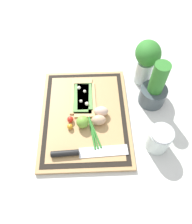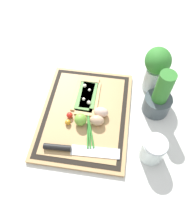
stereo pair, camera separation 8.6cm
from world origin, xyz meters
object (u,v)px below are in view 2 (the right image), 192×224
at_px(pizza_slice_far, 88,97).
at_px(egg_pink, 101,112).
at_px(sauce_jar, 153,150).
at_px(pizza_slice_near, 85,94).
at_px(cherry_tomato_yellow, 68,122).
at_px(lime, 81,120).
at_px(herb_pot, 159,99).
at_px(cherry_tomato_red, 70,115).
at_px(egg_brown, 97,120).
at_px(herb_glass, 156,67).
at_px(knife, 69,149).

relative_size(pizza_slice_far, egg_pink, 3.06).
bearing_deg(egg_pink, sauce_jar, 56.16).
bearing_deg(pizza_slice_near, cherry_tomato_yellow, -16.09).
height_order(lime, herb_pot, herb_pot).
bearing_deg(sauce_jar, lime, -107.58).
distance_m(egg_pink, cherry_tomato_yellow, 0.14).
height_order(egg_pink, herb_pot, herb_pot).
bearing_deg(sauce_jar, cherry_tomato_red, -108.35).
height_order(pizza_slice_near, egg_brown, egg_brown).
bearing_deg(sauce_jar, pizza_slice_near, -128.79).
xyz_separation_m(egg_pink, cherry_tomato_red, (0.03, -0.12, -0.01)).
xyz_separation_m(cherry_tomato_red, herb_pot, (-0.10, 0.34, 0.04)).
relative_size(egg_brown, sauce_jar, 0.55).
bearing_deg(egg_pink, lime, -56.70).
bearing_deg(sauce_jar, egg_pink, -123.84).
xyz_separation_m(egg_pink, herb_pot, (-0.07, 0.22, 0.04)).
height_order(egg_brown, herb_glass, herb_glass).
relative_size(lime, sauce_jar, 0.47).
bearing_deg(herb_pot, herb_glass, -169.03).
distance_m(cherry_tomato_red, herb_pot, 0.36).
height_order(pizza_slice_near, herb_pot, herb_pot).
distance_m(knife, cherry_tomato_yellow, 0.11).
distance_m(cherry_tomato_yellow, sauce_jar, 0.33).
distance_m(knife, egg_brown, 0.15).
bearing_deg(pizza_slice_near, sauce_jar, 51.21).
relative_size(pizza_slice_near, cherry_tomato_red, 7.60).
relative_size(lime, cherry_tomato_yellow, 2.17).
distance_m(egg_pink, cherry_tomato_red, 0.12).
xyz_separation_m(knife, cherry_tomato_red, (-0.14, -0.03, 0.00)).
distance_m(lime, herb_glass, 0.37).
height_order(knife, sauce_jar, sauce_jar).
xyz_separation_m(pizza_slice_near, pizza_slice_far, (0.02, 0.01, 0.00)).
bearing_deg(herb_glass, herb_pot, 10.97).
height_order(pizza_slice_far, herb_glass, herb_glass).
relative_size(herb_pot, herb_glass, 1.02).
xyz_separation_m(pizza_slice_far, cherry_tomato_red, (0.10, -0.05, 0.01)).
bearing_deg(knife, sauce_jar, 95.90).
bearing_deg(herb_pot, cherry_tomato_yellow, -69.00).
distance_m(pizza_slice_far, egg_pink, 0.10).
xyz_separation_m(pizza_slice_far, herb_pot, (0.00, 0.28, 0.05)).
height_order(cherry_tomato_yellow, herb_pot, herb_pot).
xyz_separation_m(knife, lime, (-0.12, 0.02, 0.02)).
height_order(pizza_slice_near, egg_pink, egg_pink).
distance_m(egg_brown, sauce_jar, 0.23).
relative_size(pizza_slice_far, sauce_jar, 1.69).
relative_size(egg_brown, cherry_tomato_red, 2.31).
bearing_deg(knife, egg_pink, 150.15).
height_order(egg_brown, cherry_tomato_red, egg_brown).
xyz_separation_m(pizza_slice_near, egg_brown, (0.13, 0.07, 0.02)).
distance_m(egg_brown, lime, 0.06).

